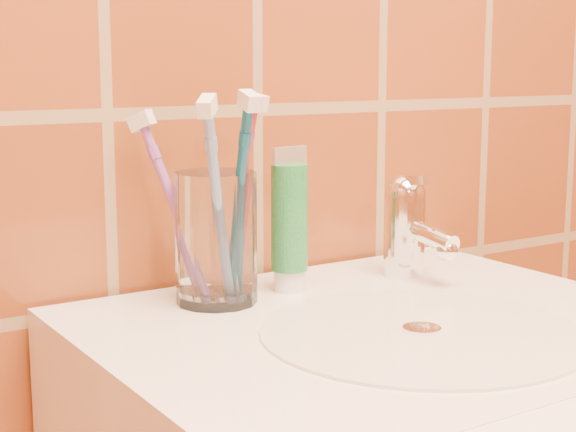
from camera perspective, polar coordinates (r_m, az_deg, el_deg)
glass_tumbler at (r=0.91m, az=-4.67°, el=-1.43°), size 0.10×0.10×0.14m
toothpaste_tube at (r=0.95m, az=0.09°, el=-0.52°), size 0.04×0.04×0.16m
faucet at (r=1.03m, az=7.71°, el=-0.38°), size 0.05×0.11×0.12m
toothbrush_0 at (r=0.91m, az=-7.22°, el=0.37°), size 0.15×0.17×0.22m
toothbrush_1 at (r=0.86m, az=-4.55°, el=0.56°), size 0.15×0.15×0.23m
toothbrush_2 at (r=0.88m, az=-3.28°, el=0.86°), size 0.04×0.14×0.24m
toothbrush_3 at (r=0.90m, az=-3.26°, el=0.99°), size 0.09×0.11×0.23m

